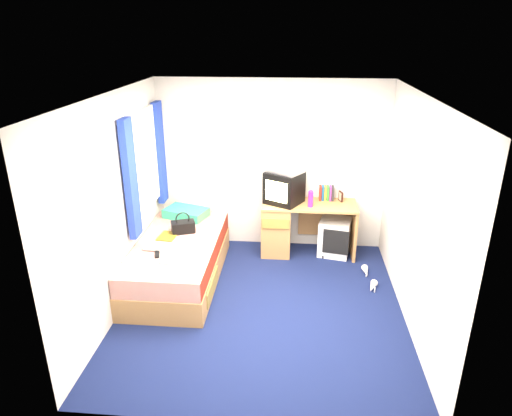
# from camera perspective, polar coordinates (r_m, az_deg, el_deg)

# --- Properties ---
(ground) EXTENTS (3.40, 3.40, 0.00)m
(ground) POSITION_cam_1_polar(r_m,az_deg,el_deg) (5.41, 0.73, -12.19)
(ground) COLOR #0C1438
(ground) RESTS_ON ground
(room_shell) EXTENTS (3.40, 3.40, 3.40)m
(room_shell) POSITION_cam_1_polar(r_m,az_deg,el_deg) (4.76, 0.82, 2.47)
(room_shell) COLOR white
(room_shell) RESTS_ON ground
(bed) EXTENTS (1.01, 2.00, 0.54)m
(bed) POSITION_cam_1_polar(r_m,az_deg,el_deg) (5.89, -9.65, -6.48)
(bed) COLOR #B5824B
(bed) RESTS_ON ground
(pillow) EXTENTS (0.65, 0.52, 0.12)m
(pillow) POSITION_cam_1_polar(r_m,az_deg,el_deg) (6.44, -8.72, -0.60)
(pillow) COLOR #1B89B4
(pillow) RESTS_ON bed
(desk) EXTENTS (1.30, 0.55, 0.75)m
(desk) POSITION_cam_1_polar(r_m,az_deg,el_deg) (6.47, 4.13, -2.18)
(desk) COLOR #B5824B
(desk) RESTS_ON ground
(storage_cube) EXTENTS (0.49, 0.49, 0.52)m
(storage_cube) POSITION_cam_1_polar(r_m,az_deg,el_deg) (6.55, 9.79, -3.57)
(storage_cube) COLOR white
(storage_cube) RESTS_ON ground
(crt_tv) EXTENTS (0.59, 0.58, 0.44)m
(crt_tv) POSITION_cam_1_polar(r_m,az_deg,el_deg) (6.26, 3.53, 2.58)
(crt_tv) COLOR black
(crt_tv) RESTS_ON desk
(vcr) EXTENTS (0.57, 0.53, 0.09)m
(vcr) POSITION_cam_1_polar(r_m,az_deg,el_deg) (6.18, 3.61, 4.92)
(vcr) COLOR #BABABC
(vcr) RESTS_ON crt_tv
(book_row) EXTENTS (0.20, 0.13, 0.20)m
(book_row) POSITION_cam_1_polar(r_m,az_deg,el_deg) (6.47, 8.80, 1.86)
(book_row) COLOR maroon
(book_row) RESTS_ON desk
(picture_frame) EXTENTS (0.06, 0.12, 0.14)m
(picture_frame) POSITION_cam_1_polar(r_m,az_deg,el_deg) (6.47, 10.55, 1.45)
(picture_frame) COLOR black
(picture_frame) RESTS_ON desk
(pink_water_bottle) EXTENTS (0.08, 0.08, 0.22)m
(pink_water_bottle) POSITION_cam_1_polar(r_m,az_deg,el_deg) (6.18, 6.84, 1.09)
(pink_water_bottle) COLOR #F2228E
(pink_water_bottle) RESTS_ON desk
(aerosol_can) EXTENTS (0.06, 0.06, 0.19)m
(aerosol_can) POSITION_cam_1_polar(r_m,az_deg,el_deg) (6.32, 5.16, 1.51)
(aerosol_can) COLOR white
(aerosol_can) RESTS_ON desk
(handbag) EXTENTS (0.34, 0.26, 0.28)m
(handbag) POSITION_cam_1_polar(r_m,az_deg,el_deg) (5.96, -9.11, -2.29)
(handbag) COLOR black
(handbag) RESTS_ON bed
(towel) EXTENTS (0.32, 0.28, 0.09)m
(towel) POSITION_cam_1_polar(r_m,az_deg,el_deg) (5.55, -8.47, -4.52)
(towel) COLOR white
(towel) RESTS_ON bed
(magazine) EXTENTS (0.24, 0.30, 0.01)m
(magazine) POSITION_cam_1_polar(r_m,az_deg,el_deg) (5.90, -10.99, -3.47)
(magazine) COLOR yellow
(magazine) RESTS_ON bed
(water_bottle) EXTENTS (0.20, 0.08, 0.07)m
(water_bottle) POSITION_cam_1_polar(r_m,az_deg,el_deg) (5.57, -12.83, -4.90)
(water_bottle) COLOR silver
(water_bottle) RESTS_ON bed
(colour_swatch_fan) EXTENTS (0.23, 0.09, 0.01)m
(colour_swatch_fan) POSITION_cam_1_polar(r_m,az_deg,el_deg) (5.25, -10.88, -6.79)
(colour_swatch_fan) COLOR #F79F36
(colour_swatch_fan) RESTS_ON bed
(remote_control) EXTENTS (0.09, 0.17, 0.02)m
(remote_control) POSITION_cam_1_polar(r_m,az_deg,el_deg) (5.46, -12.25, -5.69)
(remote_control) COLOR black
(remote_control) RESTS_ON bed
(window_assembly) EXTENTS (0.11, 1.42, 1.40)m
(window_assembly) POSITION_cam_1_polar(r_m,az_deg,el_deg) (5.92, -13.68, 5.39)
(window_assembly) COLOR silver
(window_assembly) RESTS_ON room_shell
(white_heels) EXTENTS (0.16, 0.61, 0.09)m
(white_heels) POSITION_cam_1_polar(r_m,az_deg,el_deg) (6.03, 13.95, -8.61)
(white_heels) COLOR white
(white_heels) RESTS_ON ground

